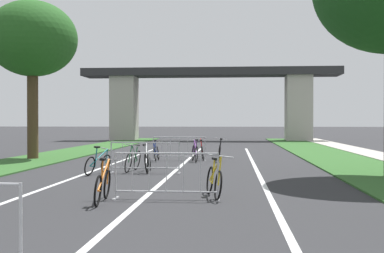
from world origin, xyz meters
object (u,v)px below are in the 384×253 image
object	(u,v)px
bicycle_blue_6	(156,153)
bicycle_red_2	(202,151)
tree_left_cypress_far	(32,40)
bicycle_green_3	(133,160)
bicycle_orange_1	(103,185)
bicycle_purple_5	(195,153)
crowd_barrier_third	(145,158)
bicycle_yellow_0	(214,181)
bicycle_black_8	(219,153)
bicycle_teal_4	(98,163)
crowd_barrier_second	(166,176)
crowd_barrier_fourth	(179,149)
bicycle_silver_7	(147,161)

from	to	relation	value
bicycle_blue_6	bicycle_red_2	bearing A→B (deg)	-156.05
tree_left_cypress_far	bicycle_green_3	size ratio (longest dim) A/B	4.17
bicycle_orange_1	bicycle_purple_5	bearing A→B (deg)	79.70
crowd_barrier_third	bicycle_yellow_0	world-z (taller)	crowd_barrier_third
crowd_barrier_third	bicycle_black_8	xyz separation A→B (m)	(2.35, 5.07, -0.14)
bicycle_blue_6	crowd_barrier_third	bearing A→B (deg)	91.46
bicycle_teal_4	bicycle_blue_6	size ratio (longest dim) A/B	0.97
crowd_barrier_second	bicycle_green_3	distance (m)	6.33
bicycle_orange_1	bicycle_teal_4	size ratio (longest dim) A/B	1.02
bicycle_yellow_0	bicycle_purple_5	world-z (taller)	bicycle_yellow_0
bicycle_blue_6	bicycle_black_8	distance (m)	2.74
bicycle_orange_1	bicycle_blue_6	distance (m)	11.01
bicycle_yellow_0	bicycle_orange_1	bearing A→B (deg)	9.89
crowd_barrier_fourth	bicycle_green_3	bearing A→B (deg)	-102.45
tree_left_cypress_far	bicycle_black_8	bearing A→B (deg)	-3.00
crowd_barrier_fourth	bicycle_black_8	bearing A→B (deg)	-11.82
bicycle_green_3	bicycle_silver_7	size ratio (longest dim) A/B	1.01
bicycle_yellow_0	bicycle_teal_4	bearing A→B (deg)	-61.87
bicycle_red_2	crowd_barrier_third	bearing A→B (deg)	-109.48
bicycle_red_2	bicycle_black_8	world-z (taller)	bicycle_black_8
bicycle_teal_4	bicycle_blue_6	world-z (taller)	bicycle_teal_4
crowd_barrier_second	crowd_barrier_third	distance (m)	5.63
bicycle_green_3	crowd_barrier_third	bearing A→B (deg)	137.27
bicycle_yellow_0	bicycle_black_8	bearing A→B (deg)	-101.88
crowd_barrier_fourth	bicycle_purple_5	world-z (taller)	crowd_barrier_fourth
bicycle_red_2	bicycle_black_8	bearing A→B (deg)	-54.64
bicycle_green_3	bicycle_red_2	bearing A→B (deg)	-105.27
bicycle_yellow_0	bicycle_black_8	world-z (taller)	bicycle_yellow_0
bicycle_yellow_0	crowd_barrier_second	bearing A→B (deg)	10.41
bicycle_orange_1	tree_left_cypress_far	bearing A→B (deg)	114.39
crowd_barrier_third	bicycle_orange_1	size ratio (longest dim) A/B	1.38
bicycle_yellow_0	bicycle_black_8	xyz separation A→B (m)	(-0.15, 10.06, 0.01)
crowd_barrier_second	bicycle_yellow_0	xyz separation A→B (m)	(1.04, 0.45, -0.14)
bicycle_yellow_0	bicycle_red_2	world-z (taller)	bicycle_yellow_0
bicycle_orange_1	bicycle_black_8	bearing A→B (deg)	74.44
tree_left_cypress_far	bicycle_black_8	distance (m)	9.88
bicycle_green_3	bicycle_teal_4	size ratio (longest dim) A/B	1.03
crowd_barrier_second	bicycle_purple_5	size ratio (longest dim) A/B	1.43
bicycle_black_8	bicycle_purple_5	bearing A→B (deg)	-175.93
crowd_barrier_second	bicycle_blue_6	bearing A→B (deg)	99.99
crowd_barrier_fourth	bicycle_black_8	world-z (taller)	crowd_barrier_fourth
bicycle_red_2	bicycle_silver_7	world-z (taller)	bicycle_silver_7
bicycle_orange_1	bicycle_teal_4	world-z (taller)	bicycle_orange_1
bicycle_yellow_0	bicycle_purple_5	xyz separation A→B (m)	(-1.20, 9.94, 0.01)
bicycle_orange_1	bicycle_teal_4	distance (m)	5.80
crowd_barrier_third	crowd_barrier_fourth	bearing A→B (deg)	84.13
bicycle_silver_7	bicycle_black_8	distance (m)	5.23
tree_left_cypress_far	crowd_barrier_third	distance (m)	9.60
crowd_barrier_second	crowd_barrier_third	bearing A→B (deg)	104.93
crowd_barrier_third	bicycle_green_3	size ratio (longest dim) A/B	1.36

